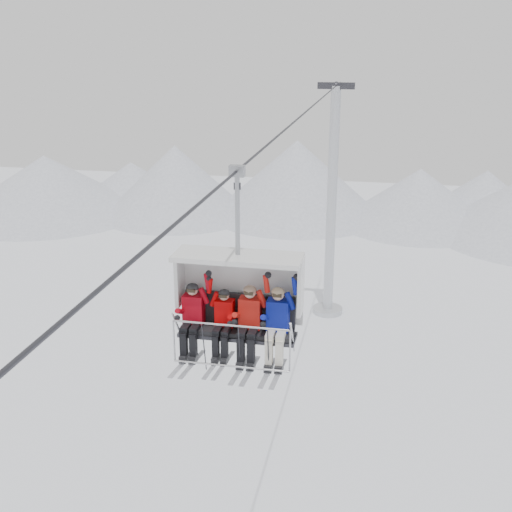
% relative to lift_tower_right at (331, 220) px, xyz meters
% --- Properties ---
extents(ridgeline, '(72.00, 21.00, 7.00)m').
position_rel_lift_tower_right_xyz_m(ridgeline, '(-1.58, 20.05, -2.94)').
color(ridgeline, silver).
rests_on(ridgeline, ground).
extents(lift_tower_right, '(2.00, 1.80, 13.48)m').
position_rel_lift_tower_right_xyz_m(lift_tower_right, '(0.00, 0.00, 0.00)').
color(lift_tower_right, '#B9BCC1').
rests_on(lift_tower_right, ground).
extents(haul_cable, '(0.06, 50.00, 0.06)m').
position_rel_lift_tower_right_xyz_m(haul_cable, '(0.00, -22.00, 7.52)').
color(haul_cable, '#2E2E33').
rests_on(haul_cable, lift_tower_left).
extents(chairlift_carrier, '(2.62, 1.17, 3.98)m').
position_rel_lift_tower_right_xyz_m(chairlift_carrier, '(0.00, -23.73, 4.95)').
color(chairlift_carrier, black).
rests_on(chairlift_carrier, haul_cable).
extents(skier_far_left, '(0.43, 1.69, 1.69)m').
position_rel_lift_tower_right_xyz_m(skier_far_left, '(-0.95, -24.04, 4.45)').
color(skier_far_left, '#A70512').
rests_on(skier_far_left, chairlift_carrier).
extents(skier_center_left, '(0.39, 1.69, 1.57)m').
position_rel_lift_tower_right_xyz_m(skier_center_left, '(-0.27, -24.05, 4.41)').
color(skier_center_left, '#C30103').
rests_on(skier_center_left, chairlift_carrier).
extents(skier_center_right, '(0.45, 1.69, 1.76)m').
position_rel_lift_tower_right_xyz_m(skier_center_right, '(0.27, -24.03, 4.47)').
color(skier_center_right, red).
rests_on(skier_center_right, chairlift_carrier).
extents(skier_far_right, '(0.45, 1.69, 1.76)m').
position_rel_lift_tower_right_xyz_m(skier_far_right, '(0.85, -24.03, 4.47)').
color(skier_far_right, '#0C188F').
rests_on(skier_far_right, chairlift_carrier).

